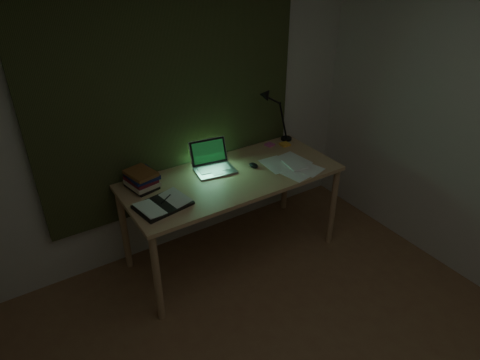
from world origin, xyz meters
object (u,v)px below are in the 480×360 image
(desk, at_px, (232,216))
(desk_lamp, at_px, (288,113))
(open_textbook, at_px, (163,204))
(book_stack, at_px, (142,179))
(laptop, at_px, (215,159))
(loose_papers, at_px, (289,165))

(desk, distance_m, desk_lamp, 1.08)
(desk, relative_size, open_textbook, 4.75)
(open_textbook, xyz_separation_m, book_stack, (-0.02, 0.32, 0.06))
(laptop, distance_m, desk_lamp, 0.90)
(loose_papers, bearing_deg, desk_lamp, 54.49)
(laptop, height_order, desk_lamp, desk_lamp)
(laptop, bearing_deg, desk_lamp, 19.77)
(book_stack, bearing_deg, open_textbook, -85.98)
(book_stack, height_order, desk_lamp, desk_lamp)
(open_textbook, bearing_deg, loose_papers, -10.06)
(open_textbook, distance_m, book_stack, 0.32)
(desk, height_order, book_stack, book_stack)
(desk, distance_m, book_stack, 0.85)
(desk, xyz_separation_m, laptop, (-0.08, 0.13, 0.52))
(desk, xyz_separation_m, open_textbook, (-0.65, -0.11, 0.42))
(desk, bearing_deg, open_textbook, -170.20)
(desk_lamp, bearing_deg, loose_papers, -111.66)
(book_stack, bearing_deg, laptop, -7.02)
(laptop, bearing_deg, open_textbook, -148.39)
(laptop, relative_size, book_stack, 1.53)
(laptop, xyz_separation_m, desk_lamp, (0.87, 0.18, 0.16))
(book_stack, xyz_separation_m, desk_lamp, (1.46, 0.10, 0.19))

